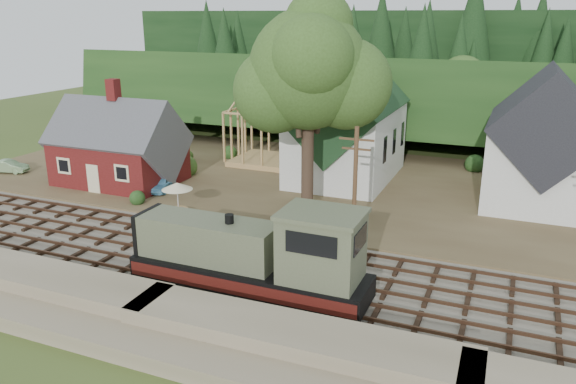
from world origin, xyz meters
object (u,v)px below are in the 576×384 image
at_px(locomotive, 257,257).
at_px(car_green, 8,166).
at_px(car_red, 547,193).
at_px(patio_set, 177,188).
at_px(car_blue, 162,184).

relative_size(locomotive, car_green, 3.60).
relative_size(car_red, patio_set, 1.62).
height_order(car_red, patio_set, patio_set).
height_order(car_blue, car_green, car_blue).
xyz_separation_m(car_blue, car_green, (-16.61, -0.78, -0.00)).
relative_size(car_green, car_red, 0.88).
bearing_deg(car_green, locomotive, -125.74).
xyz_separation_m(car_green, car_red, (46.43, 10.52, -0.03)).
bearing_deg(car_blue, car_red, 4.37).
relative_size(locomotive, car_blue, 3.70).
bearing_deg(car_red, car_blue, 133.61).
bearing_deg(patio_set, car_green, 169.74).
xyz_separation_m(car_blue, car_red, (29.82, 9.73, -0.03)).
relative_size(car_blue, car_red, 0.86).
relative_size(car_blue, patio_set, 1.39).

